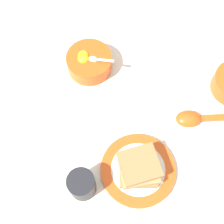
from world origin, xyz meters
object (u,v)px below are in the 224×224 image
Objects in this scene: egg_bowl at (89,62)px; toast_sandwich at (138,167)px; soup_spoon at (192,118)px; toast_plate at (138,170)px; drinking_cup at (82,184)px.

egg_bowl is 0.34m from toast_sandwich.
toast_plate is at bearing -123.02° from soup_spoon.
toast_plate is 1.31× the size of soup_spoon.
toast_plate is at bearing 31.84° from drinking_cup.
soup_spoon is (0.32, -0.10, -0.02)m from egg_bowl.
egg_bowl is at bearing 127.13° from toast_plate.
toast_plate is 0.15m from drinking_cup.
egg_bowl reaches higher than drinking_cup.
toast_sandwich is 0.14m from drinking_cup.
toast_sandwich is 1.56× the size of drinking_cup.
egg_bowl reaches higher than toast_plate.
soup_spoon is 1.79× the size of drinking_cup.
soup_spoon is (0.11, 0.18, 0.01)m from toast_plate.
drinking_cup is at bearing -148.50° from toast_sandwich.
toast_plate is 0.03m from toast_sandwich.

